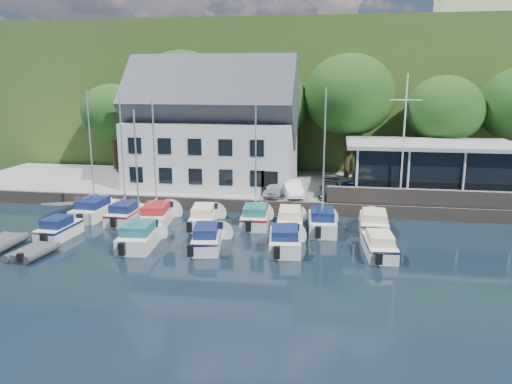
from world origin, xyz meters
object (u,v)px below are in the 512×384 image
(boat_r2_3, at_px, (285,238))
(boat_r1_7, at_px, (374,220))
(harbor_building, at_px, (213,135))
(dinghy_0, at_px, (1,242))
(boat_r1_0, at_px, (91,158))
(boat_r2_2, at_px, (207,236))
(dinghy_1, at_px, (33,251))
(car_white, at_px, (292,188))
(club_pavilion, at_px, (429,167))
(boat_r2_4, at_px, (379,243))
(boat_r1_5, at_px, (290,218))
(flagpole, at_px, (404,139))
(boat_r1_3, at_px, (204,215))
(boat_r1_2, at_px, (155,163))
(boat_r2_1, at_px, (137,172))
(car_blue, at_px, (352,189))
(boat_r2_0, at_px, (59,227))
(car_dgrey, at_px, (330,190))
(car_silver, at_px, (275,189))
(boat_r1_4, at_px, (256,163))
(boat_r1_6, at_px, (324,161))
(boat_r1_1, at_px, (123,162))

(boat_r2_3, bearing_deg, boat_r1_7, 35.23)
(harbor_building, xyz_separation_m, dinghy_0, (-9.36, -16.02, -4.97))
(boat_r1_0, relative_size, boat_r2_2, 1.47)
(boat_r1_0, bearing_deg, dinghy_1, -84.96)
(harbor_building, height_order, car_white, harbor_building)
(boat_r2_2, height_order, boat_r2_3, boat_r2_3)
(club_pavilion, distance_m, boat_r2_4, 14.08)
(boat_r1_5, bearing_deg, club_pavilion, 35.09)
(club_pavilion, xyz_separation_m, flagpole, (-2.55, -3.54, 2.67))
(boat_r1_3, relative_size, boat_r1_7, 1.08)
(harbor_building, xyz_separation_m, club_pavilion, (18.00, -0.50, -2.30))
(harbor_building, distance_m, club_pavilion, 18.15)
(club_pavilion, height_order, boat_r1_2, boat_r1_2)
(car_white, relative_size, boat_r2_1, 0.42)
(car_blue, xyz_separation_m, boat_r1_5, (-4.32, -5.87, -0.88))
(boat_r2_0, bearing_deg, harbor_building, 65.78)
(flagpole, distance_m, dinghy_1, 26.13)
(boat_r2_3, bearing_deg, boat_r2_0, 174.09)
(boat_r1_0, bearing_deg, boat_r1_2, -5.85)
(boat_r1_5, bearing_deg, boat_r1_3, 178.61)
(car_dgrey, xyz_separation_m, boat_r1_5, (-2.54, -5.58, -0.85))
(car_silver, distance_m, boat_r1_5, 5.52)
(dinghy_1, bearing_deg, boat_r1_3, 50.79)
(boat_r1_4, height_order, boat_r1_6, boat_r1_6)
(boat_r1_3, bearing_deg, car_blue, 22.80)
(harbor_building, height_order, boat_r1_2, harbor_building)
(club_pavilion, distance_m, boat_r1_7, 9.72)
(car_blue, bearing_deg, car_silver, -172.35)
(dinghy_0, bearing_deg, boat_r1_2, 41.40)
(boat_r1_1, distance_m, boat_r1_6, 14.02)
(flagpole, height_order, boat_r1_1, flagpole)
(car_blue, bearing_deg, car_dgrey, -169.64)
(car_silver, height_order, boat_r2_2, car_silver)
(boat_r1_1, xyz_separation_m, boat_r2_4, (17.46, -4.23, -3.69))
(boat_r1_1, bearing_deg, flagpole, 15.54)
(boat_r1_4, relative_size, boat_r1_7, 1.51)
(car_silver, relative_size, car_white, 0.87)
(car_silver, xyz_separation_m, dinghy_0, (-15.26, -12.25, -1.19))
(car_dgrey, bearing_deg, boat_r2_2, -121.81)
(boat_r2_3, bearing_deg, dinghy_1, -172.25)
(boat_r1_1, height_order, boat_r1_2, boat_r1_1)
(boat_r1_6, bearing_deg, boat_r2_3, -120.79)
(boat_r1_7, distance_m, boat_r2_1, 15.93)
(flagpole, relative_size, boat_r1_7, 1.60)
(car_dgrey, relative_size, boat_r1_2, 0.45)
(boat_r1_2, bearing_deg, car_blue, 16.94)
(car_white, xyz_separation_m, boat_r2_0, (-14.13, -10.09, -0.93))
(car_blue, relative_size, boat_r2_3, 0.63)
(boat_r2_2, distance_m, dinghy_1, 10.09)
(boat_r1_0, relative_size, boat_r1_4, 0.99)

